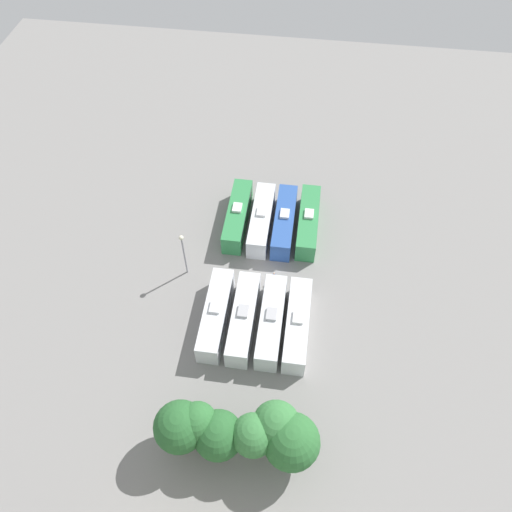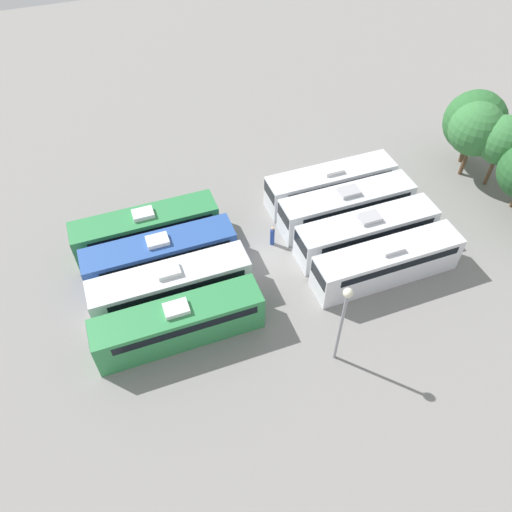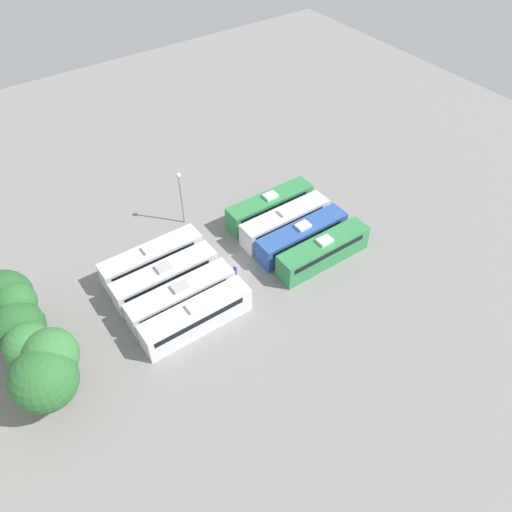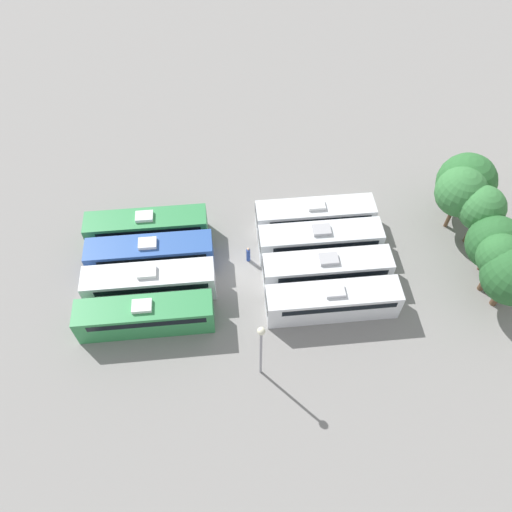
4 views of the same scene
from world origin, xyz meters
name	(u,v)px [view 4 (image 4 of 4)]	position (x,y,z in m)	size (l,w,h in m)	color
ground_plane	(238,272)	(0.00, 0.00, 0.00)	(117.07, 117.07, 0.00)	gray
bus_0	(148,227)	(-4.87, -8.23, 1.64)	(2.62, 11.38, 3.35)	#338C4C
bus_1	(151,254)	(-1.66, -7.82, 1.64)	(2.62, 11.38, 3.35)	#2D56A8
bus_2	(150,282)	(1.47, -7.78, 1.64)	(2.62, 11.38, 3.35)	silver
bus_3	(146,315)	(4.80, -8.05, 1.64)	(2.62, 11.38, 3.35)	#338C4C
bus_4	(315,216)	(-4.77, 7.84, 1.64)	(2.62, 11.38, 3.35)	silver
bus_5	(320,240)	(-1.72, 7.83, 1.64)	(2.62, 11.38, 3.35)	silver
bus_6	(327,269)	(1.56, 7.87, 1.64)	(2.62, 11.38, 3.35)	silver
bus_7	(333,301)	(4.86, 7.78, 1.64)	(2.62, 11.38, 3.35)	silver
worker_person	(248,255)	(-1.29, 1.06, 0.85)	(0.36, 0.36, 1.83)	navy
light_pole	(261,344)	(9.95, 1.08, 4.93)	(0.60, 0.60, 7.19)	gray
tree_0	(466,182)	(-5.25, 22.10, 4.35)	(5.53, 5.53, 7.12)	brown
tree_1	(461,192)	(-3.65, 20.88, 4.81)	(4.70, 4.70, 7.17)	brown
tree_2	(482,208)	(-1.61, 22.11, 4.70)	(4.20, 4.20, 6.81)	brown
tree_3	(495,243)	(1.76, 22.31, 3.88)	(4.90, 4.90, 6.34)	brown
tree_4	(500,257)	(3.88, 21.63, 4.77)	(3.92, 3.92, 6.78)	brown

